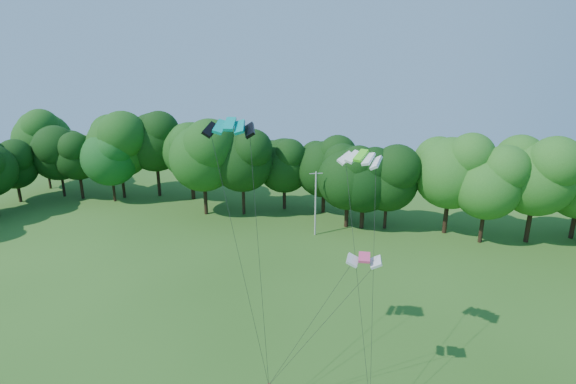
# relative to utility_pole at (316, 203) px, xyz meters

# --- Properties ---
(utility_pole) EXTENTS (1.41, 0.71, 7.59)m
(utility_pole) POSITION_rel_utility_pole_xyz_m (0.00, 0.00, 0.00)
(utility_pole) COLOR #ABAAA2
(utility_pole) RESTS_ON ground
(kite_teal) EXTENTS (3.00, 1.74, 0.67)m
(kite_teal) POSITION_rel_utility_pole_xyz_m (0.03, -24.09, 12.50)
(kite_teal) COLOR #05988D
(kite_teal) RESTS_ON ground
(kite_green) EXTENTS (2.71, 1.90, 0.60)m
(kite_green) POSITION_rel_utility_pole_xyz_m (7.25, -21.80, 10.62)
(kite_green) COLOR #4EE622
(kite_green) RESTS_ON ground
(kite_pink) EXTENTS (2.06, 1.14, 0.31)m
(kite_pink) POSITION_rel_utility_pole_xyz_m (7.98, -24.14, 5.25)
(kite_pink) COLOR #EA4173
(kite_pink) RESTS_ON ground
(tree_back_west) EXTENTS (8.56, 8.56, 12.45)m
(tree_back_west) POSITION_rel_utility_pole_xyz_m (-30.33, 4.54, 3.85)
(tree_back_west) COLOR #352315
(tree_back_west) RESTS_ON ground
(tree_back_center) EXTENTS (8.04, 8.04, 11.69)m
(tree_back_center) POSITION_rel_utility_pole_xyz_m (4.99, 3.65, 3.38)
(tree_back_center) COLOR #322513
(tree_back_center) RESTS_ON ground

